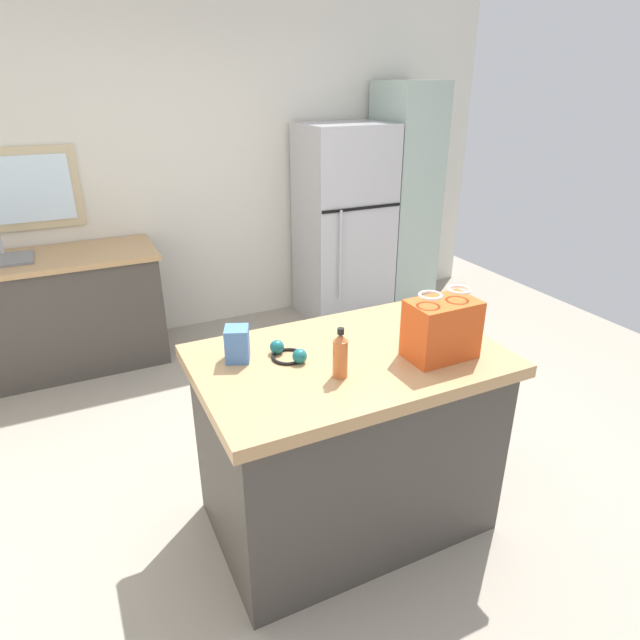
% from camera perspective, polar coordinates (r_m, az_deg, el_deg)
% --- Properties ---
extents(ground, '(6.56, 6.56, 0.00)m').
position_cam_1_polar(ground, '(3.25, 0.93, -15.30)').
color(ground, '#9E9384').
extents(back_wall, '(5.47, 0.13, 2.78)m').
position_cam_1_polar(back_wall, '(4.81, -12.55, 15.47)').
color(back_wall, silver).
rests_on(back_wall, ground).
extents(kitchen_island, '(1.36, 0.87, 0.94)m').
position_cam_1_polar(kitchen_island, '(2.67, 2.88, -12.52)').
color(kitchen_island, '#423D38').
rests_on(kitchen_island, ground).
extents(refrigerator, '(0.76, 0.67, 1.72)m').
position_cam_1_polar(refrigerator, '(4.97, 2.49, 10.01)').
color(refrigerator, '#B7B7BC').
rests_on(refrigerator, ground).
extents(tall_cabinet, '(0.47, 0.60, 2.05)m').
position_cam_1_polar(tall_cabinet, '(5.25, 8.75, 12.37)').
color(tall_cabinet, '#9EB2A8').
rests_on(tall_cabinet, ground).
extents(sink_counter, '(1.59, 0.67, 1.08)m').
position_cam_1_polar(sink_counter, '(4.54, -26.39, 0.66)').
color(sink_counter, '#423D38').
rests_on(sink_counter, ground).
extents(shopping_bag, '(0.30, 0.19, 0.31)m').
position_cam_1_polar(shopping_bag, '(2.41, 12.61, -0.88)').
color(shopping_bag, '#DB511E').
rests_on(shopping_bag, kitchen_island).
extents(small_box, '(0.13, 0.13, 0.15)m').
position_cam_1_polar(small_box, '(2.37, -8.68, -2.50)').
color(small_box, '#4775B7').
rests_on(small_box, kitchen_island).
extents(bottle, '(0.06, 0.06, 0.22)m').
position_cam_1_polar(bottle, '(2.21, 2.14, -3.72)').
color(bottle, '#C66633').
rests_on(bottle, kitchen_island).
extents(ear_defenders, '(0.20, 0.20, 0.06)m').
position_cam_1_polar(ear_defenders, '(2.39, -3.36, -3.50)').
color(ear_defenders, black).
rests_on(ear_defenders, kitchen_island).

